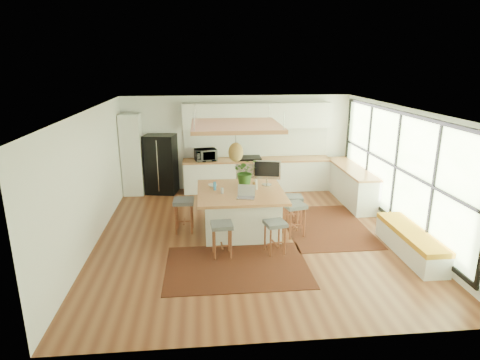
{
  "coord_description": "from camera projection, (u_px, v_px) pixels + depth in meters",
  "views": [
    {
      "loc": [
        -1.01,
        -8.01,
        3.6
      ],
      "look_at": [
        -0.2,
        0.5,
        1.1
      ],
      "focal_mm": 30.23,
      "sensor_mm": 36.0,
      "label": 1
    }
  ],
  "objects": [
    {
      "name": "backsplash",
      "position": [
        256.0,
        142.0,
        11.75
      ],
      "size": [
        4.2,
        0.02,
        0.8
      ],
      "primitive_type": "cube",
      "color": "white",
      "rests_on": "wall_back"
    },
    {
      "name": "stool_right_front",
      "position": [
        294.0,
        220.0,
        8.64
      ],
      "size": [
        0.52,
        0.52,
        0.73
      ],
      "primitive_type": null,
      "rotation": [
        0.0,
        0.0,
        1.82
      ],
      "color": "#4D5156",
      "rests_on": "floor"
    },
    {
      "name": "wall_front",
      "position": [
        286.0,
        250.0,
        5.03
      ],
      "size": [
        6.5,
        0.0,
        6.5
      ],
      "primitive_type": "plane",
      "rotation": [
        -1.57,
        0.0,
        0.0
      ],
      "color": "white",
      "rests_on": "ground"
    },
    {
      "name": "island_bottle_1",
      "position": [
        222.0,
        189.0,
        8.51
      ],
      "size": [
        0.07,
        0.07,
        0.19
      ],
      "primitive_type": "cylinder",
      "color": "#BABAC0",
      "rests_on": "island"
    },
    {
      "name": "floor",
      "position": [
        251.0,
        235.0,
        8.75
      ],
      "size": [
        7.0,
        7.0,
        0.0
      ],
      "primitive_type": "plane",
      "color": "brown",
      "rests_on": "ground"
    },
    {
      "name": "upper_cabinets",
      "position": [
        257.0,
        116.0,
        11.37
      ],
      "size": [
        4.2,
        0.34,
        0.7
      ],
      "primitive_type": "cube",
      "color": "white",
      "rests_on": "wall_back"
    },
    {
      "name": "stool_left_side",
      "position": [
        184.0,
        216.0,
        8.85
      ],
      "size": [
        0.45,
        0.45,
        0.74
      ],
      "primitive_type": null,
      "rotation": [
        0.0,
        0.0,
        -1.6
      ],
      "color": "#4D5156",
      "rests_on": "floor"
    },
    {
      "name": "microwave",
      "position": [
        206.0,
        154.0,
        11.34
      ],
      "size": [
        0.65,
        0.44,
        0.4
      ],
      "primitive_type": "imported",
      "rotation": [
        0.0,
        0.0,
        0.18
      ],
      "color": "#A5A5AA",
      "rests_on": "back_counter_top"
    },
    {
      "name": "ceiling",
      "position": [
        252.0,
        109.0,
        7.99
      ],
      "size": [
        7.0,
        7.0,
        0.0
      ],
      "primitive_type": "plane",
      "rotation": [
        3.14,
        0.0,
        0.0
      ],
      "color": "white",
      "rests_on": "ground"
    },
    {
      "name": "ceiling_panel",
      "position": [
        236.0,
        138.0,
        8.53
      ],
      "size": [
        1.86,
        1.86,
        0.8
      ],
      "primitive_type": null,
      "color": "#AE683D",
      "rests_on": "ceiling"
    },
    {
      "name": "laptop",
      "position": [
        246.0,
        193.0,
        8.21
      ],
      "size": [
        0.44,
        0.46,
        0.27
      ],
      "primitive_type": null,
      "rotation": [
        0.0,
        0.0,
        -0.23
      ],
      "color": "#A5A5AA",
      "rests_on": "island"
    },
    {
      "name": "right_counter_base",
      "position": [
        351.0,
        185.0,
        10.81
      ],
      "size": [
        0.6,
        2.5,
        0.88
      ],
      "primitive_type": "cube",
      "color": "white",
      "rests_on": "floor"
    },
    {
      "name": "back_counter_base",
      "position": [
        257.0,
        175.0,
        11.72
      ],
      "size": [
        4.2,
        0.6,
        0.88
      ],
      "primitive_type": "cube",
      "color": "white",
      "rests_on": "floor"
    },
    {
      "name": "rug_near",
      "position": [
        237.0,
        266.0,
        7.39
      ],
      "size": [
        2.6,
        1.8,
        0.01
      ],
      "primitive_type": "cube",
      "color": "black",
      "rests_on": "floor"
    },
    {
      "name": "wall_left",
      "position": [
        91.0,
        179.0,
        8.08
      ],
      "size": [
        0.0,
        7.0,
        7.0
      ],
      "primitive_type": "plane",
      "rotation": [
        1.57,
        0.0,
        1.57
      ],
      "color": "white",
      "rests_on": "ground"
    },
    {
      "name": "stool_near_left",
      "position": [
        222.0,
        239.0,
        7.7
      ],
      "size": [
        0.43,
        0.43,
        0.68
      ],
      "primitive_type": null,
      "rotation": [
        0.0,
        0.0,
        0.06
      ],
      "color": "#4D5156",
      "rests_on": "floor"
    },
    {
      "name": "island_plant",
      "position": [
        245.0,
        174.0,
        9.13
      ],
      "size": [
        0.59,
        0.64,
        0.46
      ],
      "primitive_type": "imported",
      "rotation": [
        0.0,
        0.0,
        0.1
      ],
      "color": "#1E4C19",
      "rests_on": "island"
    },
    {
      "name": "back_counter_top",
      "position": [
        257.0,
        160.0,
        11.59
      ],
      "size": [
        4.24,
        0.64,
        0.05
      ],
      "primitive_type": "cube",
      "color": "#AE683D",
      "rests_on": "back_counter_base"
    },
    {
      "name": "island_bottle_3",
      "position": [
        256.0,
        185.0,
        8.77
      ],
      "size": [
        0.07,
        0.07,
        0.19
      ],
      "primitive_type": "cylinder",
      "color": "beige",
      "rests_on": "island"
    },
    {
      "name": "island",
      "position": [
        241.0,
        211.0,
        8.85
      ],
      "size": [
        1.85,
        1.85,
        0.93
      ],
      "primitive_type": null,
      "color": "#AE683D",
      "rests_on": "floor"
    },
    {
      "name": "island_bottle_0",
      "position": [
        215.0,
        186.0,
        8.73
      ],
      "size": [
        0.07,
        0.07,
        0.19
      ],
      "primitive_type": "cylinder",
      "color": "#2F7DBD",
      "rests_on": "island"
    },
    {
      "name": "stool_near_right",
      "position": [
        275.0,
        236.0,
        7.84
      ],
      "size": [
        0.46,
        0.46,
        0.66
      ],
      "primitive_type": null,
      "rotation": [
        0.0,
        0.0,
        0.21
      ],
      "color": "#4D5156",
      "rests_on": "floor"
    },
    {
      "name": "island_bottle_2",
      "position": [
        254.0,
        190.0,
        8.42
      ],
      "size": [
        0.07,
        0.07,
        0.19
      ],
      "primitive_type": "cylinder",
      "color": "#A26B36",
      "rests_on": "island"
    },
    {
      "name": "rug_right",
      "position": [
        325.0,
        226.0,
        9.2
      ],
      "size": [
        1.8,
        2.6,
        0.01
      ],
      "primitive_type": "cube",
      "color": "black",
      "rests_on": "floor"
    },
    {
      "name": "island_bowl",
      "position": [
        213.0,
        185.0,
        9.01
      ],
      "size": [
        0.24,
        0.24,
        0.05
      ],
      "primitive_type": "imported",
      "rotation": [
        0.0,
        0.0,
        0.19
      ],
      "color": "beige",
      "rests_on": "island"
    },
    {
      "name": "window_bench",
      "position": [
        410.0,
        242.0,
        7.81
      ],
      "size": [
        0.52,
        2.0,
        0.5
      ],
      "primitive_type": null,
      "color": "white",
      "rests_on": "floor"
    },
    {
      "name": "wall_back",
      "position": [
        237.0,
        143.0,
        11.72
      ],
      "size": [
        6.5,
        0.0,
        6.5
      ],
      "primitive_type": "plane",
      "rotation": [
        1.57,
        0.0,
        0.0
      ],
      "color": "white",
      "rests_on": "ground"
    },
    {
      "name": "monitor",
      "position": [
        267.0,
        174.0,
        9.04
      ],
      "size": [
        0.66,
        0.36,
        0.58
      ],
      "primitive_type": null,
      "rotation": [
        0.0,
        0.0,
        -0.23
      ],
      "color": "#A5A5AA",
      "rests_on": "island"
    },
    {
      "name": "range",
      "position": [
        248.0,
        174.0,
        11.68
      ],
      "size": [
        0.76,
        0.62,
        1.0
      ],
      "primitive_type": null,
      "color": "#A5A5AA",
      "rests_on": "floor"
    },
    {
      "name": "window_wall",
      "position": [
        401.0,
        169.0,
        8.65
      ],
      "size": [
        0.1,
        6.2,
        2.6
      ],
      "primitive_type": null,
      "color": "black",
      "rests_on": "wall_right"
    },
    {
      "name": "wall_right",
      "position": [
        402.0,
        171.0,
        8.67
      ],
      "size": [
        0.0,
        7.0,
        7.0
      ],
      "primitive_type": "plane",
      "rotation": [
        1.57,
        0.0,
        -1.57
      ],
      "color": "white",
      "rests_on": "ground"
    },
    {
      "name": "right_counter_top",
      "position": [
        352.0,
        168.0,
        10.68
      ],
      "size": [
        0.64,
        2.54,
        0.05
      ],
      "primitive_type": "cube",
      "color": "#AE683D",
      "rests_on": "right_counter_base"
    },
    {
      "name": "pantry",
      "position": [
        132.0,
        155.0,
        11.21
      ],
      "size": [
        0.55,
        0.6,
        2.25
      ],
      "primitive_type": "cube",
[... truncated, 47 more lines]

